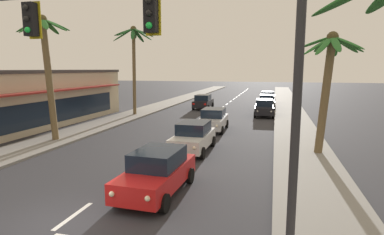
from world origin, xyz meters
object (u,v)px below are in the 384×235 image
object	(u,v)px
sedan_oncoming_far	(203,102)
palm_left_third	(134,49)
palm_left_second	(47,59)
palm_right_second	(329,71)
sedan_parked_far_kerb	(267,102)
sedan_fifth_in_queue	(213,119)
sedan_parked_nearest_kerb	(264,108)
sedan_parked_mid_kerb	(268,98)
sedan_lead_at_stop_bar	(157,172)
sedan_third_in_queue	(193,137)
storefront_strip_left	(27,98)
traffic_signal_mast	(157,44)

from	to	relation	value
sedan_oncoming_far	palm_left_third	distance (m)	10.61
palm_left_second	palm_right_second	bearing A→B (deg)	2.86
sedan_oncoming_far	sedan_parked_far_kerb	bearing A→B (deg)	12.01
sedan_fifth_in_queue	sedan_parked_far_kerb	distance (m)	14.83
sedan_fifth_in_queue	palm_left_second	bearing A→B (deg)	-146.67
sedan_fifth_in_queue	sedan_parked_nearest_kerb	bearing A→B (deg)	67.89
sedan_parked_mid_kerb	sedan_fifth_in_queue	bearing A→B (deg)	-100.16
sedan_lead_at_stop_bar	sedan_parked_mid_kerb	xyz separation A→B (m)	(3.31, 32.87, 0.00)
sedan_third_in_queue	sedan_parked_far_kerb	size ratio (longest dim) A/B	1.00
sedan_fifth_in_queue	storefront_strip_left	world-z (taller)	storefront_strip_left
palm_left_second	sedan_fifth_in_queue	bearing A→B (deg)	33.33
palm_left_third	sedan_lead_at_stop_bar	bearing A→B (deg)	-63.19
traffic_signal_mast	palm_left_third	size ratio (longest dim) A/B	1.30
sedan_oncoming_far	palm_right_second	bearing A→B (deg)	-59.31
sedan_parked_mid_kerb	storefront_strip_left	bearing A→B (deg)	-130.07
sedan_third_in_queue	sedan_oncoming_far	size ratio (longest dim) A/B	1.00
palm_right_second	sedan_parked_far_kerb	bearing A→B (deg)	100.16
sedan_parked_mid_kerb	storefront_strip_left	distance (m)	28.97
palm_left_second	palm_left_third	xyz separation A→B (m)	(0.41, 12.03, 1.31)
sedan_third_in_queue	sedan_parked_nearest_kerb	xyz separation A→B (m)	(3.45, 15.05, 0.00)
sedan_parked_mid_kerb	palm_left_second	xyz separation A→B (m)	(-13.11, -26.32, 4.44)
sedan_third_in_queue	palm_left_second	xyz separation A→B (m)	(-9.57, 0.15, 4.44)
sedan_oncoming_far	sedan_lead_at_stop_bar	bearing A→B (deg)	-81.24
sedan_parked_mid_kerb	storefront_strip_left	size ratio (longest dim) A/B	0.22
sedan_lead_at_stop_bar	sedan_third_in_queue	bearing A→B (deg)	92.02
sedan_third_in_queue	sedan_fifth_in_queue	distance (m)	6.40
sedan_third_in_queue	sedan_parked_mid_kerb	distance (m)	26.71
sedan_fifth_in_queue	sedan_parked_far_kerb	world-z (taller)	same
traffic_signal_mast	palm_left_second	world-z (taller)	palm_left_second
sedan_third_in_queue	palm_right_second	bearing A→B (deg)	7.83
sedan_parked_far_kerb	sedan_oncoming_far	bearing A→B (deg)	-167.99
traffic_signal_mast	sedan_fifth_in_queue	world-z (taller)	traffic_signal_mast
sedan_third_in_queue	palm_left_third	distance (m)	16.28
sedan_parked_mid_kerb	palm_left_second	world-z (taller)	palm_left_second
sedan_parked_nearest_kerb	sedan_parked_mid_kerb	distance (m)	11.42
sedan_parked_far_kerb	sedan_third_in_queue	bearing A→B (deg)	-99.73
storefront_strip_left	palm_left_third	bearing A→B (deg)	52.92
sedan_fifth_in_queue	palm_right_second	bearing A→B (deg)	-37.08
sedan_fifth_in_queue	palm_left_second	world-z (taller)	palm_left_second
sedan_lead_at_stop_bar	palm_right_second	distance (m)	10.76
sedan_oncoming_far	sedan_parked_far_kerb	world-z (taller)	same
sedan_parked_nearest_kerb	sedan_parked_mid_kerb	bearing A→B (deg)	89.57
sedan_third_in_queue	palm_right_second	distance (m)	8.09
sedan_oncoming_far	sedan_fifth_in_queue	bearing A→B (deg)	-74.08
sedan_oncoming_far	sedan_parked_mid_kerb	size ratio (longest dim) A/B	1.00
traffic_signal_mast	sedan_parked_far_kerb	bearing A→B (deg)	85.95
traffic_signal_mast	sedan_oncoming_far	distance (m)	29.40
palm_left_third	sedan_fifth_in_queue	bearing A→B (deg)	-32.38
traffic_signal_mast	storefront_strip_left	world-z (taller)	traffic_signal_mast
sedan_lead_at_stop_bar	sedan_parked_mid_kerb	size ratio (longest dim) A/B	1.01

